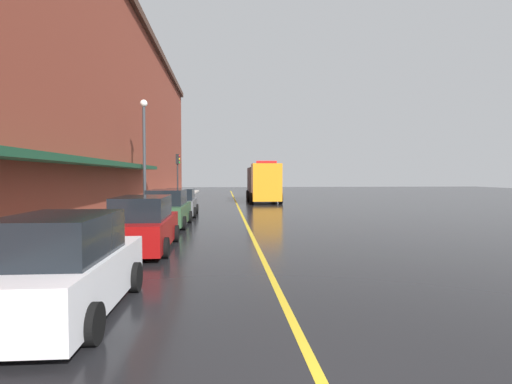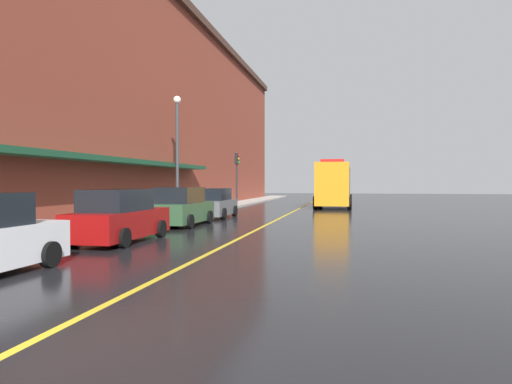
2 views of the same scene
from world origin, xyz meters
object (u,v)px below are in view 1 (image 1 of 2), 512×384
(parked_car_2, at_px, (168,209))
(parked_car_3, at_px, (180,203))
(traffic_light_near, at_px, (178,168))
(utility_truck, at_px, (263,183))
(street_lamp_left, at_px, (144,144))
(parking_meter_1, at_px, (130,208))
(parked_car_0, at_px, (64,269))
(parked_car_1, at_px, (144,225))
(parking_meter_0, at_px, (152,200))

(parked_car_2, bearing_deg, parked_car_3, 0.63)
(traffic_light_near, bearing_deg, utility_truck, 8.49)
(utility_truck, bearing_deg, street_lamp_left, -33.53)
(traffic_light_near, bearing_deg, parked_car_3, -82.85)
(utility_truck, xyz_separation_m, parking_meter_1, (-7.93, -19.23, -0.75))
(parked_car_0, xyz_separation_m, parking_meter_1, (-1.30, 10.59, 0.20))
(parked_car_0, xyz_separation_m, traffic_light_near, (-1.24, 28.65, 2.30))
(utility_truck, relative_size, traffic_light_near, 1.91)
(traffic_light_near, bearing_deg, parked_car_2, -85.25)
(parked_car_2, height_order, parked_car_3, parked_car_2)
(parked_car_3, relative_size, traffic_light_near, 0.96)
(parked_car_0, bearing_deg, parked_car_1, -0.85)
(parked_car_0, bearing_deg, parked_car_2, 0.16)
(utility_truck, distance_m, parking_meter_1, 20.82)
(parked_car_1, xyz_separation_m, street_lamp_left, (-2.07, 10.80, 3.55))
(parked_car_3, height_order, utility_truck, utility_truck)
(parked_car_2, relative_size, utility_truck, 0.53)
(parked_car_3, bearing_deg, utility_truck, -28.14)
(parked_car_1, distance_m, parking_meter_1, 4.60)
(utility_truck, xyz_separation_m, parking_meter_0, (-7.93, -13.61, -0.75))
(parked_car_2, xyz_separation_m, parking_meter_0, (-1.41, 3.83, 0.21))
(parked_car_1, bearing_deg, parked_car_3, -0.47)
(utility_truck, bearing_deg, parking_meter_0, -30.04)
(parking_meter_1, bearing_deg, parking_meter_0, 90.00)
(parking_meter_1, distance_m, street_lamp_left, 7.29)
(parked_car_2, bearing_deg, parked_car_1, -178.25)
(utility_truck, xyz_separation_m, street_lamp_left, (-8.53, -12.78, 2.59))
(parked_car_0, relative_size, parking_meter_0, 3.28)
(parked_car_0, height_order, parked_car_2, parked_car_0)
(street_lamp_left, bearing_deg, parked_car_0, -83.62)
(street_lamp_left, bearing_deg, traffic_light_near, 86.74)
(parked_car_2, distance_m, utility_truck, 18.64)
(parked_car_1, xyz_separation_m, traffic_light_near, (-1.41, 22.41, 2.30))
(parked_car_3, bearing_deg, parking_meter_0, 129.90)
(parked_car_0, bearing_deg, utility_truck, -11.88)
(parking_meter_1, bearing_deg, parked_car_3, 77.96)
(parked_car_1, relative_size, parked_car_3, 1.15)
(parked_car_1, height_order, utility_truck, utility_truck)
(parked_car_2, distance_m, traffic_light_near, 16.48)
(parked_car_1, relative_size, parking_meter_1, 3.58)
(street_lamp_left, xyz_separation_m, traffic_light_near, (0.66, 11.61, -1.24))
(parked_car_0, distance_m, parked_car_2, 12.39)
(parked_car_2, height_order, traffic_light_near, traffic_light_near)
(traffic_light_near, bearing_deg, parking_meter_1, -90.20)
(parking_meter_1, xyz_separation_m, traffic_light_near, (0.06, 18.06, 2.10))
(parked_car_2, bearing_deg, street_lamp_left, 24.61)
(parking_meter_0, distance_m, traffic_light_near, 12.61)
(utility_truck, xyz_separation_m, traffic_light_near, (-7.87, -1.17, 1.35))
(parked_car_3, distance_m, parking_meter_1, 7.03)
(parking_meter_0, bearing_deg, parking_meter_1, -90.00)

